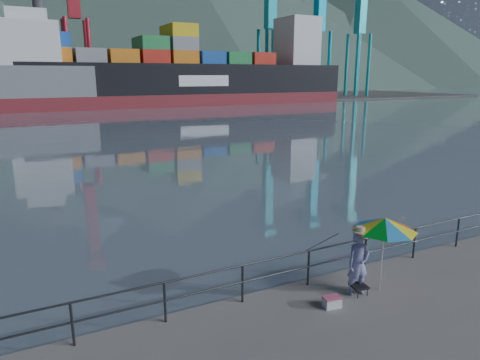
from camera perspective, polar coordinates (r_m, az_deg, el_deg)
name	(u,v)px	position (r m, az deg, el deg)	size (l,w,h in m)	color
harbor_water	(44,95)	(137.21, -24.73, 10.27)	(500.00, 280.00, 0.00)	slate
far_dock	(101,101)	(101.32, -18.08, 10.02)	(200.00, 40.00, 0.40)	#514F4C
guardrail	(277,275)	(11.42, 4.92, -12.50)	(22.00, 0.06, 1.03)	#2D3033
mountains	(118,9)	(221.28, -15.90, 21.13)	(600.00, 332.80, 80.00)	#385147
port_cranes	(202,25)	(98.56, -5.05, 19.86)	(116.00, 28.00, 38.40)	#B02C0C
container_stacks	(206,84)	(109.32, -4.51, 12.62)	(58.00, 8.40, 7.80)	#267F3F
fisherman	(358,263)	(11.64, 15.47, -10.66)	(0.62, 0.41, 1.70)	navy
beach_umbrella	(385,224)	(11.64, 18.74, -5.62)	(1.81, 1.81, 2.02)	white
folding_stool	(359,289)	(11.91, 15.54, -13.88)	(0.45, 0.45, 0.26)	black
cooler_bag	(332,302)	(11.20, 12.15, -15.67)	(0.41, 0.28, 0.24)	silver
fishing_rod	(318,272)	(12.90, 10.39, -12.02)	(0.02, 0.02, 2.18)	black
container_ship	(202,74)	(88.21, -5.10, 13.94)	(63.31, 10.55, 18.10)	maroon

